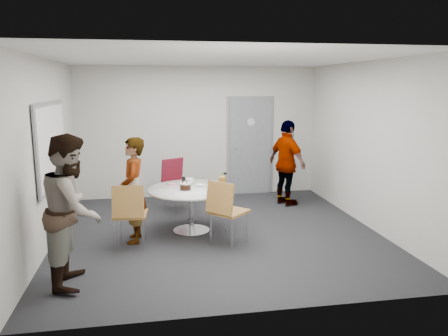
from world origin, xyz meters
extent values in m
plane|color=black|center=(0.00, 0.00, 0.00)|extent=(5.00, 5.00, 0.00)
plane|color=silver|center=(0.00, 0.00, 2.70)|extent=(5.00, 5.00, 0.00)
plane|color=#B7B5AE|center=(0.00, 2.50, 1.35)|extent=(5.00, 0.00, 5.00)
plane|color=#B7B5AE|center=(-2.50, 0.00, 1.35)|extent=(0.00, 5.00, 5.00)
plane|color=#B7B5AE|center=(2.50, 0.00, 1.35)|extent=(0.00, 5.00, 5.00)
plane|color=#B7B5AE|center=(0.00, -2.50, 1.35)|extent=(5.00, 0.00, 5.00)
cube|color=slate|center=(1.10, 2.47, 1.02)|extent=(0.90, 0.05, 2.05)
cube|color=gray|center=(1.10, 2.50, 1.02)|extent=(1.02, 0.04, 2.12)
cylinder|color=#B2BFC6|center=(1.10, 2.44, 1.55)|extent=(0.16, 0.01, 0.16)
cylinder|color=silver|center=(0.78, 2.41, 1.02)|extent=(0.04, 0.14, 0.04)
cube|color=gray|center=(-2.46, 0.20, 1.45)|extent=(0.03, 1.90, 1.25)
cube|color=white|center=(-2.44, 0.20, 1.45)|extent=(0.01, 1.78, 1.13)
cylinder|color=silver|center=(-0.41, 0.16, 0.69)|extent=(1.36, 1.36, 0.03)
cylinder|color=silver|center=(-0.41, 0.16, 0.35)|extent=(0.09, 0.09, 0.66)
cylinder|color=silver|center=(-0.41, 0.16, 0.01)|extent=(0.58, 0.58, 0.02)
cylinder|color=silver|center=(-0.51, 0.06, 0.71)|extent=(0.22, 0.22, 0.01)
cylinder|color=black|center=(-0.51, 0.06, 0.76)|extent=(0.17, 0.17, 0.09)
cylinder|color=white|center=(-0.51, 0.06, 0.82)|extent=(0.17, 0.17, 0.02)
cylinder|color=#946220|center=(0.02, -0.24, 0.83)|extent=(0.11, 0.11, 0.25)
cylinder|color=#388D3F|center=(0.02, -0.24, 0.84)|extent=(0.11, 0.11, 0.09)
cone|color=#946220|center=(0.02, -0.24, 0.98)|extent=(0.10, 0.10, 0.05)
cylinder|color=#449749|center=(0.02, -0.24, 1.02)|extent=(0.04, 0.04, 0.03)
imported|color=white|center=(-0.40, 0.50, 0.76)|extent=(0.18, 0.18, 0.10)
cylinder|color=black|center=(-0.49, 0.53, 0.77)|extent=(0.05, 0.05, 0.12)
cylinder|color=silver|center=(0.15, 0.30, 0.80)|extent=(0.07, 0.07, 0.18)
cylinder|color=black|center=(0.15, 0.30, 0.90)|extent=(0.07, 0.07, 0.03)
cube|color=#EA757A|center=(-0.70, 0.46, 0.72)|extent=(0.14, 0.10, 0.02)
ellipsoid|color=white|center=(-0.25, 0.30, 0.72)|extent=(0.15, 0.15, 0.03)
cube|color=brown|center=(-1.33, -0.38, 0.49)|extent=(0.50, 0.50, 0.04)
cube|color=brown|center=(-1.36, -0.59, 0.74)|extent=(0.44, 0.14, 0.44)
cylinder|color=silver|center=(-1.13, -0.21, 0.25)|extent=(0.02, 0.02, 0.49)
cylinder|color=silver|center=(-1.50, -0.17, 0.25)|extent=(0.02, 0.02, 0.49)
cylinder|color=silver|center=(-1.17, -0.58, 0.25)|extent=(0.02, 0.02, 0.49)
cylinder|color=silver|center=(-1.54, -0.54, 0.25)|extent=(0.02, 0.02, 0.49)
cube|color=brown|center=(0.07, -0.52, 0.50)|extent=(0.66, 0.66, 0.04)
cube|color=brown|center=(-0.09, -0.68, 0.76)|extent=(0.38, 0.39, 0.45)
cylinder|color=silver|center=(0.34, -0.53, 0.25)|extent=(0.02, 0.02, 0.50)
cylinder|color=silver|center=(0.08, -0.26, 0.25)|extent=(0.02, 0.02, 0.50)
cylinder|color=silver|center=(0.07, -0.79, 0.25)|extent=(0.02, 0.02, 0.50)
cylinder|color=silver|center=(-0.19, -0.52, 0.25)|extent=(0.02, 0.02, 0.50)
cube|color=maroon|center=(-0.52, 1.31, 0.50)|extent=(0.63, 0.63, 0.04)
cube|color=maroon|center=(-0.63, 1.50, 0.75)|extent=(0.44, 0.30, 0.44)
cylinder|color=silver|center=(-0.60, 1.05, 0.25)|extent=(0.02, 0.02, 0.50)
cylinder|color=silver|center=(-0.27, 1.23, 0.25)|extent=(0.02, 0.02, 0.50)
cylinder|color=silver|center=(-0.78, 1.38, 0.25)|extent=(0.02, 0.02, 0.50)
cylinder|color=silver|center=(-0.44, 1.56, 0.25)|extent=(0.02, 0.02, 0.50)
imported|color=#A5C6EA|center=(-1.29, -0.13, 0.78)|extent=(0.39, 0.58, 1.57)
imported|color=white|center=(-1.95, -1.43, 0.89)|extent=(0.69, 0.87, 1.78)
imported|color=black|center=(1.58, 1.42, 0.83)|extent=(0.75, 1.05, 1.66)
camera|label=1|loc=(-1.06, -6.54, 2.31)|focal=35.00mm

